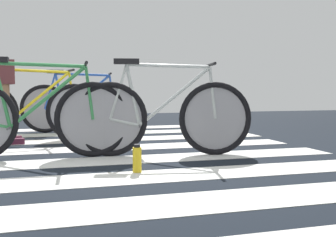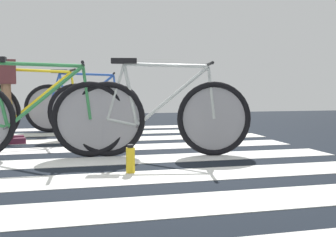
{
  "view_description": "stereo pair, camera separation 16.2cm",
  "coord_description": "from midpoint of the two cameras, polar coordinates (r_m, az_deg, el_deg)",
  "views": [
    {
      "loc": [
        -0.17,
        -3.7,
        0.66
      ],
      "look_at": [
        1.05,
        0.59,
        0.34
      ],
      "focal_mm": 43.22,
      "sensor_mm": 36.0,
      "label": 1
    },
    {
      "loc": [
        -0.01,
        -3.7,
        0.66
      ],
      "look_at": [
        1.05,
        0.59,
        0.34
      ],
      "focal_mm": 43.22,
      "sensor_mm": 36.0,
      "label": 2
    }
  ],
  "objects": [
    {
      "name": "cyclist_3_of_4",
      "position": [
        5.16,
        -20.98,
        3.82
      ],
      "size": [
        0.37,
        0.44,
        0.98
      ],
      "rotation": [
        0.0,
        0.0,
        0.17
      ],
      "color": "brown",
      "rests_on": "ground"
    },
    {
      "name": "bicycle_3_of_4",
      "position": [
        5.19,
        -17.48,
        1.12
      ],
      "size": [
        1.72,
        0.54,
        0.93
      ],
      "rotation": [
        0.0,
        0.0,
        0.17
      ],
      "color": "black",
      "rests_on": "ground"
    },
    {
      "name": "bicycle_2_of_4",
      "position": [
        3.91,
        -17.28,
        0.2
      ],
      "size": [
        1.74,
        0.52,
        0.93
      ],
      "rotation": [
        0.0,
        0.0,
        -0.05
      ],
      "color": "black",
      "rests_on": "ground"
    },
    {
      "name": "bicycle_4_of_4",
      "position": [
        6.24,
        -11.08,
        1.71
      ],
      "size": [
        1.74,
        0.52,
        0.93
      ],
      "rotation": [
        0.0,
        0.0,
        -0.07
      ],
      "color": "black",
      "rests_on": "ground"
    },
    {
      "name": "bicycle_1_of_4",
      "position": [
        3.88,
        0.13,
        0.36
      ],
      "size": [
        1.71,
        0.56,
        0.93
      ],
      "rotation": [
        0.0,
        0.0,
        -0.19
      ],
      "color": "black",
      "rests_on": "ground"
    },
    {
      "name": "water_bottle",
      "position": [
        3.13,
        -3.84,
        -5.75
      ],
      "size": [
        0.07,
        0.07,
        0.22
      ],
      "color": "gold",
      "rests_on": "ground"
    },
    {
      "name": "ground",
      "position": [
        3.75,
        -12.34,
        -5.95
      ],
      "size": [
        18.0,
        14.0,
        0.02
      ],
      "color": "black"
    },
    {
      "name": "crosswalk_markings",
      "position": [
        3.69,
        -12.09,
        -5.94
      ],
      "size": [
        5.44,
        6.54,
        0.0
      ],
      "color": "beige",
      "rests_on": "ground"
    }
  ]
}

